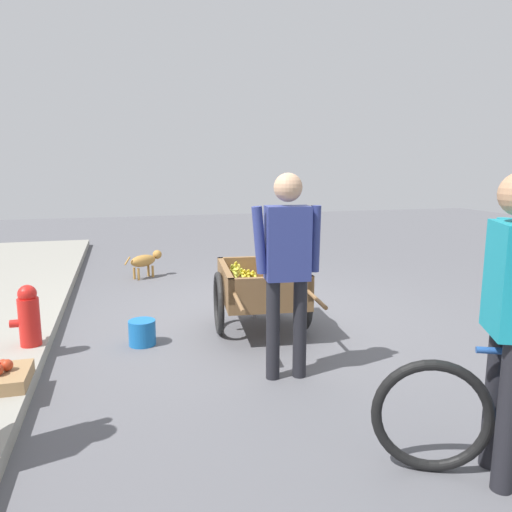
# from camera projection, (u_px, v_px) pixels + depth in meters

# --- Properties ---
(ground_plane) EXTENTS (24.00, 24.00, 0.00)m
(ground_plane) POSITION_uv_depth(u_px,v_px,m) (253.00, 319.00, 5.47)
(ground_plane) COLOR #56565B
(fruit_cart) EXTENTS (1.72, 1.00, 0.74)m
(fruit_cart) POSITION_uv_depth(u_px,v_px,m) (261.00, 290.00, 5.02)
(fruit_cart) COLOR brown
(fruit_cart) RESTS_ON ground
(vendor_person) EXTENTS (0.23, 0.54, 1.64)m
(vendor_person) POSITION_uv_depth(u_px,v_px,m) (287.00, 258.00, 3.80)
(vendor_person) COLOR black
(vendor_person) RESTS_ON ground
(cyclist_person) EXTENTS (0.48, 0.34, 1.66)m
(cyclist_person) POSITION_uv_depth(u_px,v_px,m) (511.00, 301.00, 2.52)
(cyclist_person) COLOR black
(cyclist_person) RESTS_ON ground
(dog) EXTENTS (0.42, 0.58, 0.40)m
(dog) POSITION_uv_depth(u_px,v_px,m) (145.00, 260.00, 7.47)
(dog) COLOR #AD7A38
(dog) RESTS_ON ground
(fire_hydrant) EXTENTS (0.25, 0.25, 0.67)m
(fire_hydrant) POSITION_uv_depth(u_px,v_px,m) (29.00, 322.00, 4.32)
(fire_hydrant) COLOR red
(fire_hydrant) RESTS_ON ground
(plastic_bucket) EXTENTS (0.26, 0.26, 0.24)m
(plastic_bucket) POSITION_uv_depth(u_px,v_px,m) (142.00, 333.00, 4.68)
(plastic_bucket) COLOR #1966B2
(plastic_bucket) RESTS_ON ground
(apple_crate) EXTENTS (0.44, 0.32, 0.31)m
(apple_crate) POSITION_uv_depth(u_px,v_px,m) (6.00, 384.00, 3.57)
(apple_crate) COLOR #99754C
(apple_crate) RESTS_ON ground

